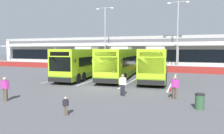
{
  "coord_description": "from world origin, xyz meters",
  "views": [
    {
      "loc": [
        7.85,
        -17.59,
        3.51
      ],
      "look_at": [
        0.24,
        3.0,
        1.6
      ],
      "focal_mm": 33.19,
      "sensor_mm": 36.0,
      "label": 1
    }
  ],
  "objects_px": {
    "lamp_post_centre": "(178,31)",
    "pedestrian_in_dark_coat": "(123,84)",
    "pedestrian_child": "(66,105)",
    "litter_bin": "(200,101)",
    "pedestrian_near_bin": "(5,88)",
    "coach_bus_centre": "(155,64)",
    "coach_bus_left_centre": "(120,63)",
    "coach_bus_leftmost": "(84,63)",
    "pedestrian_with_handbag": "(175,87)",
    "lamp_post_west": "(105,34)"
  },
  "relations": [
    {
      "from": "pedestrian_with_handbag",
      "to": "pedestrian_child",
      "type": "relative_size",
      "value": 1.61
    },
    {
      "from": "lamp_post_centre",
      "to": "pedestrian_child",
      "type": "bearing_deg",
      "value": -99.51
    },
    {
      "from": "lamp_post_centre",
      "to": "coach_bus_left_centre",
      "type": "bearing_deg",
      "value": -118.75
    },
    {
      "from": "pedestrian_near_bin",
      "to": "litter_bin",
      "type": "xyz_separation_m",
      "value": [
        12.28,
        2.44,
        -0.41
      ]
    },
    {
      "from": "pedestrian_with_handbag",
      "to": "lamp_post_centre",
      "type": "xyz_separation_m",
      "value": [
        -0.9,
        19.71,
        5.43
      ]
    },
    {
      "from": "pedestrian_child",
      "to": "lamp_post_west",
      "type": "bearing_deg",
      "value": 107.78
    },
    {
      "from": "coach_bus_centre",
      "to": "lamp_post_west",
      "type": "xyz_separation_m",
      "value": [
        -10.69,
        10.85,
        4.5
      ]
    },
    {
      "from": "pedestrian_child",
      "to": "lamp_post_centre",
      "type": "relative_size",
      "value": 0.09
    },
    {
      "from": "pedestrian_child",
      "to": "litter_bin",
      "type": "distance_m",
      "value": 7.65
    },
    {
      "from": "lamp_post_west",
      "to": "coach_bus_leftmost",
      "type": "bearing_deg",
      "value": -79.89
    },
    {
      "from": "pedestrian_with_handbag",
      "to": "coach_bus_leftmost",
      "type": "bearing_deg",
      "value": 145.01
    },
    {
      "from": "pedestrian_child",
      "to": "litter_bin",
      "type": "height_order",
      "value": "pedestrian_child"
    },
    {
      "from": "coach_bus_left_centre",
      "to": "pedestrian_child",
      "type": "relative_size",
      "value": 12.27
    },
    {
      "from": "coach_bus_left_centre",
      "to": "lamp_post_west",
      "type": "height_order",
      "value": "lamp_post_west"
    },
    {
      "from": "coach_bus_centre",
      "to": "pedestrian_near_bin",
      "type": "distance_m",
      "value": 15.95
    },
    {
      "from": "coach_bus_centre",
      "to": "litter_bin",
      "type": "bearing_deg",
      "value": -69.21
    },
    {
      "from": "pedestrian_with_handbag",
      "to": "pedestrian_child",
      "type": "xyz_separation_m",
      "value": [
        -5.17,
        -5.76,
        -0.32
      ]
    },
    {
      "from": "pedestrian_child",
      "to": "coach_bus_left_centre",
      "type": "bearing_deg",
      "value": 96.79
    },
    {
      "from": "lamp_post_west",
      "to": "coach_bus_centre",
      "type": "bearing_deg",
      "value": -45.42
    },
    {
      "from": "coach_bus_centre",
      "to": "lamp_post_centre",
      "type": "bearing_deg",
      "value": 79.81
    },
    {
      "from": "pedestrian_in_dark_coat",
      "to": "litter_bin",
      "type": "xyz_separation_m",
      "value": [
        5.27,
        -1.79,
        -0.41
      ]
    },
    {
      "from": "coach_bus_centre",
      "to": "lamp_post_centre",
      "type": "distance_m",
      "value": 11.52
    },
    {
      "from": "coach_bus_centre",
      "to": "litter_bin",
      "type": "relative_size",
      "value": 13.25
    },
    {
      "from": "coach_bus_leftmost",
      "to": "litter_bin",
      "type": "bearing_deg",
      "value": -37.89
    },
    {
      "from": "pedestrian_with_handbag",
      "to": "lamp_post_west",
      "type": "bearing_deg",
      "value": 123.8
    },
    {
      "from": "lamp_post_west",
      "to": "litter_bin",
      "type": "height_order",
      "value": "lamp_post_west"
    },
    {
      "from": "pedestrian_with_handbag",
      "to": "coach_bus_left_centre",
      "type": "bearing_deg",
      "value": 128.16
    },
    {
      "from": "coach_bus_centre",
      "to": "lamp_post_centre",
      "type": "height_order",
      "value": "lamp_post_centre"
    },
    {
      "from": "coach_bus_leftmost",
      "to": "coach_bus_centre",
      "type": "distance_m",
      "value": 8.62
    },
    {
      "from": "coach_bus_leftmost",
      "to": "litter_bin",
      "type": "distance_m",
      "value": 16.31
    },
    {
      "from": "pedestrian_near_bin",
      "to": "lamp_post_centre",
      "type": "height_order",
      "value": "lamp_post_centre"
    },
    {
      "from": "coach_bus_leftmost",
      "to": "pedestrian_child",
      "type": "relative_size",
      "value": 12.27
    },
    {
      "from": "coach_bus_leftmost",
      "to": "lamp_post_west",
      "type": "bearing_deg",
      "value": 100.11
    },
    {
      "from": "coach_bus_centre",
      "to": "litter_bin",
      "type": "height_order",
      "value": "coach_bus_centre"
    },
    {
      "from": "coach_bus_centre",
      "to": "pedestrian_child",
      "type": "xyz_separation_m",
      "value": [
        -2.39,
        -15.03,
        -1.24
      ]
    },
    {
      "from": "pedestrian_in_dark_coat",
      "to": "litter_bin",
      "type": "relative_size",
      "value": 1.74
    },
    {
      "from": "pedestrian_child",
      "to": "pedestrian_near_bin",
      "type": "relative_size",
      "value": 0.62
    },
    {
      "from": "coach_bus_leftmost",
      "to": "pedestrian_near_bin",
      "type": "distance_m",
      "value": 12.46
    },
    {
      "from": "lamp_post_centre",
      "to": "pedestrian_in_dark_coat",
      "type": "bearing_deg",
      "value": -98.06
    },
    {
      "from": "coach_bus_left_centre",
      "to": "lamp_post_centre",
      "type": "bearing_deg",
      "value": 61.25
    },
    {
      "from": "coach_bus_leftmost",
      "to": "pedestrian_near_bin",
      "type": "relative_size",
      "value": 7.61
    },
    {
      "from": "coach_bus_leftmost",
      "to": "lamp_post_centre",
      "type": "bearing_deg",
      "value": 48.65
    },
    {
      "from": "coach_bus_left_centre",
      "to": "litter_bin",
      "type": "height_order",
      "value": "coach_bus_left_centre"
    },
    {
      "from": "coach_bus_left_centre",
      "to": "lamp_post_west",
      "type": "bearing_deg",
      "value": 120.08
    },
    {
      "from": "pedestrian_with_handbag",
      "to": "lamp_post_west",
      "type": "height_order",
      "value": "lamp_post_west"
    },
    {
      "from": "pedestrian_in_dark_coat",
      "to": "litter_bin",
      "type": "bearing_deg",
      "value": -18.79
    },
    {
      "from": "coach_bus_left_centre",
      "to": "pedestrian_child",
      "type": "height_order",
      "value": "coach_bus_left_centre"
    },
    {
      "from": "pedestrian_near_bin",
      "to": "lamp_post_centre",
      "type": "distance_m",
      "value": 26.71
    },
    {
      "from": "coach_bus_left_centre",
      "to": "pedestrian_child",
      "type": "bearing_deg",
      "value": -83.21
    },
    {
      "from": "pedestrian_child",
      "to": "lamp_post_west",
      "type": "relative_size",
      "value": 0.09
    }
  ]
}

